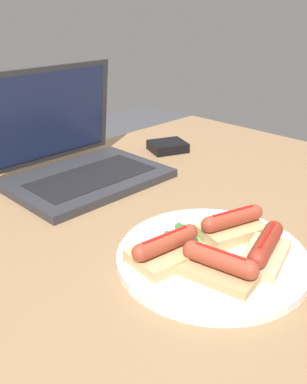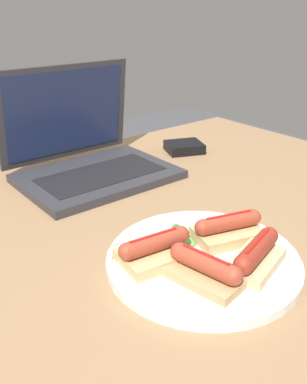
{
  "view_description": "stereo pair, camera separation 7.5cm",
  "coord_description": "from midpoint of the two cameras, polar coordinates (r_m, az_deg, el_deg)",
  "views": [
    {
      "loc": [
        -0.39,
        -0.51,
        1.12
      ],
      "look_at": [
        0.09,
        -0.03,
        0.81
      ],
      "focal_mm": 40.0,
      "sensor_mm": 36.0,
      "label": 1
    },
    {
      "loc": [
        -0.34,
        -0.57,
        1.12
      ],
      "look_at": [
        0.09,
        -0.03,
        0.81
      ],
      "focal_mm": 40.0,
      "sensor_mm": 36.0,
      "label": 2
    }
  ],
  "objects": [
    {
      "name": "sausage_toast_extra",
      "position": [
        0.64,
        16.83,
        -8.23
      ],
      "size": [
        0.12,
        0.08,
        0.05
      ],
      "rotation": [
        0.0,
        0.0,
        3.43
      ],
      "color": "#D6B784",
      "rests_on": "plate"
    },
    {
      "name": "sausage_toast_right",
      "position": [
        0.64,
        3.6,
        -7.78
      ],
      "size": [
        0.12,
        0.09,
        0.05
      ],
      "rotation": [
        0.0,
        0.0,
        6.16
      ],
      "color": "tan",
      "rests_on": "plate"
    },
    {
      "name": "laptop",
      "position": [
        0.98,
        -6.48,
        4.6
      ],
      "size": [
        0.33,
        0.26,
        0.24
      ],
      "color": "#2D2D33",
      "rests_on": "desk"
    },
    {
      "name": "plate",
      "position": [
        0.66,
        9.91,
        -8.9
      ],
      "size": [
        0.29,
        0.29,
        0.02
      ],
      "color": "white",
      "rests_on": "desk"
    },
    {
      "name": "sausage_toast_left",
      "position": [
        0.6,
        10.48,
        -10.17
      ],
      "size": [
        0.08,
        0.12,
        0.04
      ],
      "rotation": [
        0.0,
        0.0,
        4.89
      ],
      "color": "tan",
      "rests_on": "plate"
    },
    {
      "name": "desk",
      "position": [
        0.79,
        -4.05,
        -9.75
      ],
      "size": [
        1.49,
        0.85,
        0.75
      ],
      "color": "#93704C",
      "rests_on": "ground_plane"
    },
    {
      "name": "external_drive",
      "position": [
        1.14,
        6.01,
        5.94
      ],
      "size": [
        0.12,
        0.11,
        0.02
      ],
      "rotation": [
        0.0,
        0.0,
        -0.4
      ],
      "color": "black",
      "rests_on": "desk"
    },
    {
      "name": "sausage_toast_middle",
      "position": [
        0.7,
        12.93,
        -4.94
      ],
      "size": [
        0.12,
        0.1,
        0.05
      ],
      "rotation": [
        0.0,
        0.0,
        5.99
      ],
      "color": "tan",
      "rests_on": "plate"
    },
    {
      "name": "salad_pile",
      "position": [
        0.7,
        6.49,
        -5.89
      ],
      "size": [
        0.06,
        0.08,
        0.01
      ],
      "color": "#709E4C",
      "rests_on": "plate"
    }
  ]
}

